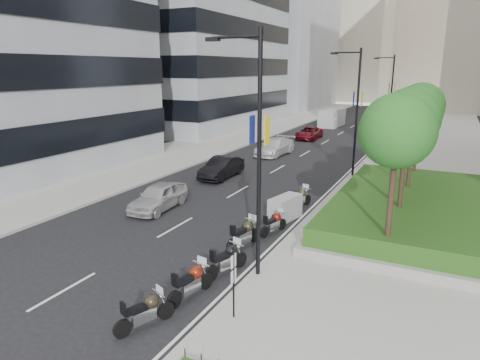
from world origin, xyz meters
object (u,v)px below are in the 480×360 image
Objects in this scene: delivery_van at (331,118)px; motorcycle_5 at (285,208)px; car_c at (275,147)px; car_d at (309,133)px; lamp_post_1 at (355,107)px; motorcycle_6 at (300,198)px; motorcycle_3 at (244,234)px; lamp_post_0 at (255,145)px; car_b at (222,168)px; motorcycle_1 at (191,282)px; motorcycle_2 at (227,259)px; motorcycle_0 at (146,311)px; parking_sign at (234,279)px; motorcycle_4 at (274,223)px; car_a at (159,196)px; lamp_post_2 at (390,93)px.

motorcycle_5 is at bearing -74.83° from delivery_van.
car_c is 10.05m from car_d.
lamp_post_1 reaches higher than motorcycle_6.
delivery_van is at bearing 21.62° from motorcycle_3.
delivery_van reaches higher than car_c.
lamp_post_0 reaches higher than car_b.
lamp_post_0 is 7.87m from motorcycle_5.
car_d is at bearing 20.89° from motorcycle_1.
lamp_post_0 reaches higher than motorcycle_2.
motorcycle_0 is at bearing -69.74° from car_b.
parking_sign is at bearing -132.11° from motorcycle_2.
car_d reaches higher than motorcycle_2.
delivery_van is (-7.23, 43.85, 0.49)m from motorcycle_2.
car_d reaches higher than motorcycle_5.
motorcycle_3 is (-1.52, 2.33, -4.45)m from lamp_post_0.
motorcycle_2 is at bearing -93.43° from lamp_post_1.
motorcycle_0 is 6.80m from motorcycle_3.
motorcycle_2 is 0.97× the size of motorcycle_5.
motorcycle_0 is 8.90m from motorcycle_4.
motorcycle_4 is 28.67m from car_d.
car_c is at bearing 42.31° from motorcycle_6.
motorcycle_1 is at bearing -93.80° from lamp_post_1.
motorcycle_0 is at bearing -167.08° from motorcycle_6.
parking_sign is (0.66, -20.00, -3.61)m from lamp_post_1.
lamp_post_0 and lamp_post_1 have the same top height.
car_b reaches higher than motorcycle_5.
lamp_post_1 is 10.43m from car_c.
car_a reaches higher than motorcycle_4.
motorcycle_6 is at bearing -97.05° from lamp_post_1.
motorcycle_2 is 0.48× the size of car_b.
delivery_van reaches higher than motorcycle_2.
car_b reaches higher than motorcycle_2.
motorcycle_0 is 0.45× the size of car_a.
motorcycle_6 is (-1.70, 11.58, -0.87)m from parking_sign.
motorcycle_6 is at bearing 23.51° from car_a.
car_c reaches higher than motorcycle_1.
parking_sign is at bearing -156.49° from motorcycle_5.
lamp_post_2 reaches higher than car_c.
lamp_post_1 is at bearing 8.33° from motorcycle_6.
car_b reaches higher than car_d.
car_c is (-6.36, 26.65, 0.21)m from motorcycle_0.
lamp_post_2 is (0.00, 35.00, 0.00)m from lamp_post_0.
parking_sign is 9.60m from motorcycle_5.
motorcycle_6 is at bearing -30.66° from car_b.
lamp_post_1 is at bearing -64.16° from car_d.
lamp_post_1 reaches higher than car_b.
lamp_post_1 reaches higher than car_d.
lamp_post_2 is at bearing 62.88° from car_c.
car_c reaches higher than motorcycle_6.
delivery_van is at bearing 107.24° from lamp_post_1.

